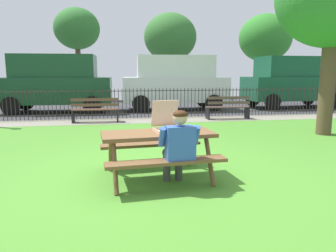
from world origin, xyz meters
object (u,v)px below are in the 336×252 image
Objects in this scene: parked_car_right at (175,81)px; far_tree_midleft at (77,29)px; picnic_table_foreground at (158,143)px; parked_car_center at (56,82)px; pizza_box_open at (167,124)px; far_tree_midright at (265,38)px; far_tree_center at (170,38)px; adult_at_table at (178,145)px; park_bench_center at (95,110)px; parked_car_far_right at (293,81)px; park_bench_right at (228,108)px.

far_tree_midleft reaches higher than parked_car_right.
parked_car_center is at bearing 108.36° from picnic_table_foreground.
far_tree_midleft is at bearing 100.56° from pizza_box_open.
pizza_box_open is 10.00m from parked_car_center.
far_tree_center is at bearing 180.00° from far_tree_midright.
park_bench_center is (-1.59, 6.76, -0.24)m from adult_at_table.
pizza_box_open is 0.10× the size of far_tree_midleft.
parked_car_far_right is 0.86× the size of far_tree_center.
far_tree_midleft reaches higher than adult_at_table.
park_bench_center is 0.28× the size of far_tree_midleft.
far_tree_midleft is 1.03× the size of far_tree_center.
park_bench_center is 0.34× the size of parked_car_far_right.
park_bench_right reaches higher than picnic_table_foreground.
far_tree_midleft reaches higher than far_tree_midright.
picnic_table_foreground is 7.18m from park_bench_right.
park_bench_right is at bearing -144.35° from parked_car_far_right.
pizza_box_open is 0.36× the size of park_bench_center.
park_bench_center is at bearing -160.94° from parked_car_far_right.
park_bench_right is 10.72m from far_tree_center.
parked_car_center is 0.84× the size of far_tree_midleft.
picnic_table_foreground is 0.40× the size of parked_car_center.
park_bench_right is at bearing 64.43° from adult_at_table.
parked_car_center is at bearing -132.03° from far_tree_center.
parked_car_right is at bearing -98.12° from far_tree_center.
far_tree_center is (6.21, 6.89, 2.65)m from parked_car_center.
far_tree_midleft is at bearing 98.59° from park_bench_center.
parked_car_center is 11.11m from parked_car_far_right.
parked_car_right is at bearing 79.56° from adult_at_table.
parked_car_center reaches higher than picnic_table_foreground.
adult_at_table is at bearing -99.49° from far_tree_center.
picnic_table_foreground is 12.41m from parked_car_far_right.
park_bench_right is 3.62m from parked_car_right.
far_tree_midright is at bearing 75.48° from parked_car_far_right.
far_tree_midright is at bearing 59.60° from pizza_box_open.
park_bench_right is 0.28× the size of far_tree_midright.
far_tree_midright reaches higher than pizza_box_open.
adult_at_table is at bearing -127.72° from parked_car_far_right.
pizza_box_open is 16.96m from far_tree_midleft.
far_tree_center is (3.06, 16.39, 3.36)m from picnic_table_foreground.
parked_car_far_right is 7.63m from far_tree_midright.
park_bench_center is at bearing -81.41° from far_tree_midleft.
parked_car_right is 7.45m from far_tree_center.
adult_at_table is 0.25× the size of parked_car_right.
adult_at_table is 17.55m from far_tree_midleft.
parked_car_right is (1.91, 9.43, 0.42)m from pizza_box_open.
park_bench_center is 10.96m from far_tree_midleft.
parked_car_center is 0.86× the size of far_tree_center.
pizza_box_open is 9.63m from parked_car_right.
park_bench_center reaches higher than picnic_table_foreground.
far_tree_midleft reaches higher than picnic_table_foreground.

